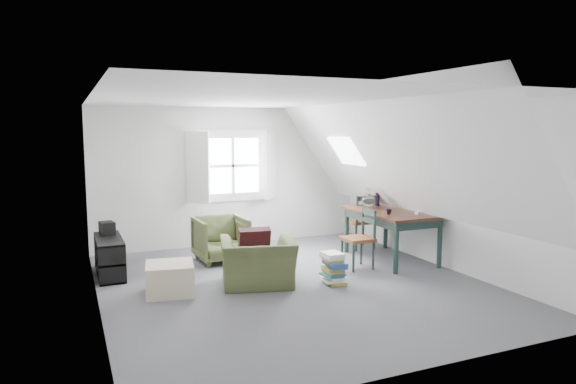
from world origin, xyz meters
name	(u,v)px	position (x,y,z in m)	size (l,w,h in m)	color
floor	(293,284)	(0.00, 0.00, 0.00)	(5.50, 5.50, 0.00)	#505055
ceiling	(293,99)	(0.00, 0.00, 2.50)	(5.50, 5.50, 0.00)	white
wall_back	(232,177)	(0.00, 2.75, 1.25)	(5.00, 5.00, 0.00)	silver
wall_front	(425,231)	(0.00, -2.75, 1.25)	(5.00, 5.00, 0.00)	silver
wall_left	(95,205)	(-2.50, 0.00, 1.25)	(5.50, 5.50, 0.00)	silver
wall_right	(442,186)	(2.50, 0.00, 1.25)	(5.50, 5.50, 0.00)	silver
slope_left	(176,157)	(-1.55, 0.00, 1.78)	(5.50, 5.50, 0.00)	white
slope_right	(391,153)	(1.55, 0.00, 1.78)	(5.50, 5.50, 0.00)	white
dormer_window	(233,166)	(0.00, 2.68, 1.45)	(1.71, 0.35, 1.30)	white
skylight	(346,151)	(1.55, 1.30, 1.75)	(0.55, 0.75, 0.04)	white
armchair_near	(258,285)	(-0.46, 0.14, 0.00)	(0.98, 0.86, 0.64)	#444C2B
armchair_far	(221,261)	(-0.55, 1.61, 0.00)	(0.77, 0.79, 0.72)	#444C2B
throw_pillow	(254,243)	(-0.46, 0.29, 0.56)	(0.43, 0.12, 0.43)	#370F15
ottoman	(170,278)	(-1.62, 0.28, 0.20)	(0.59, 0.59, 0.40)	#BEAE93
dining_table	(391,217)	(1.99, 0.60, 0.70)	(0.97, 1.61, 0.81)	#36180E
demijohn	(368,200)	(1.84, 1.05, 0.94)	(0.22, 0.22, 0.32)	silver
vase_twigs	(377,198)	(2.09, 1.15, 0.93)	(0.07, 0.08, 0.57)	black
cup	(389,215)	(1.74, 0.30, 0.81)	(0.09, 0.09, 0.08)	black
paper_box	(419,213)	(2.19, 0.15, 0.82)	(0.11, 0.07, 0.04)	white
dining_chair_far	(361,221)	(1.96, 1.45, 0.51)	(0.46, 0.46, 0.97)	brown
dining_chair_near	(360,238)	(1.27, 0.36, 0.47)	(0.42, 0.42, 0.90)	brown
media_shelf	(110,259)	(-2.27, 1.43, 0.25)	(0.36, 1.08, 0.55)	black
electronics_box	(107,229)	(-2.27, 1.72, 0.64)	(0.19, 0.26, 0.21)	black
magazine_stack	(334,268)	(0.52, -0.19, 0.22)	(0.32, 0.38, 0.43)	#B29933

